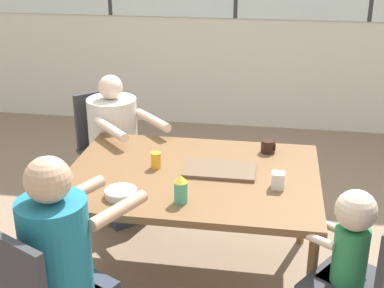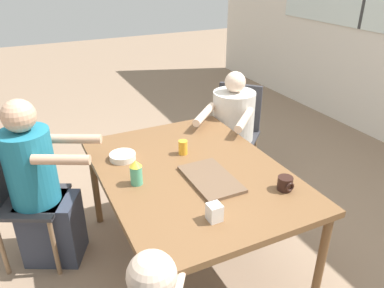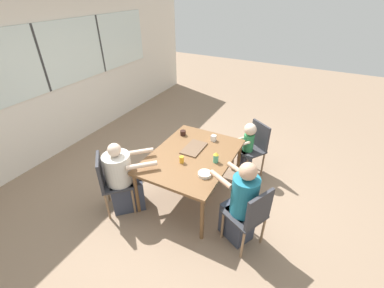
{
  "view_description": "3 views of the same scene",
  "coord_description": "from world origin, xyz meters",
  "views": [
    {
      "loc": [
        0.44,
        -2.73,
        2.01
      ],
      "look_at": [
        0.0,
        0.0,
        0.88
      ],
      "focal_mm": 50.0,
      "sensor_mm": 36.0,
      "label": 1
    },
    {
      "loc": [
        1.79,
        -0.87,
        1.88
      ],
      "look_at": [
        0.0,
        0.0,
        0.88
      ],
      "focal_mm": 35.0,
      "sensor_mm": 36.0,
      "label": 2
    },
    {
      "loc": [
        -2.59,
        -1.35,
        2.73
      ],
      "look_at": [
        0.0,
        0.0,
        0.88
      ],
      "focal_mm": 24.0,
      "sensor_mm": 36.0,
      "label": 3
    }
  ],
  "objects": [
    {
      "name": "dining_table",
      "position": [
        0.0,
        0.0,
        0.65
      ],
      "size": [
        1.45,
        1.07,
        0.7
      ],
      "color": "brown",
      "rests_on": "ground_plane"
    },
    {
      "name": "milk_carton_small",
      "position": [
        0.49,
        -0.11,
        0.75
      ],
      "size": [
        0.07,
        0.07,
        0.09
      ],
      "color": "silver",
      "rests_on": "dining_table"
    },
    {
      "name": "chair_for_woman_green_shirt",
      "position": [
        -0.51,
        -1.01,
        0.53
      ],
      "size": [
        0.54,
        0.54,
        0.89
      ],
      "rotation": [
        0.0,
        0.0,
        -0.47
      ],
      "color": "#333338",
      "rests_on": "ground_plane"
    },
    {
      "name": "person_woman_green_shirt",
      "position": [
        -0.43,
        -0.87,
        0.52
      ],
      "size": [
        0.51,
        0.62,
        1.15
      ],
      "rotation": [
        0.0,
        0.0,
        -0.47
      ],
      "color": "#333847",
      "rests_on": "ground_plane"
    },
    {
      "name": "sippy_cup",
      "position": [
        -0.0,
        -0.35,
        0.78
      ],
      "size": [
        0.07,
        0.07,
        0.15
      ],
      "color": "#4CA57F",
      "rests_on": "dining_table"
    },
    {
      "name": "juice_glass",
      "position": [
        -0.22,
        0.04,
        0.75
      ],
      "size": [
        0.06,
        0.06,
        0.1
      ],
      "color": "gold",
      "rests_on": "dining_table"
    },
    {
      "name": "food_tray_dark",
      "position": [
        0.15,
        0.05,
        0.71
      ],
      "size": [
        0.41,
        0.25,
        0.02
      ],
      "color": "brown",
      "rests_on": "dining_table"
    },
    {
      "name": "bowl_white_shallow",
      "position": [
        -0.32,
        -0.34,
        0.72
      ],
      "size": [
        0.17,
        0.17,
        0.04
      ],
      "color": "silver",
      "rests_on": "dining_table"
    },
    {
      "name": "coffee_mug",
      "position": [
        0.42,
        0.38,
        0.74
      ],
      "size": [
        0.09,
        0.09,
        0.08
      ],
      "color": "black",
      "rests_on": "dining_table"
    },
    {
      "name": "person_man_blue_shirt",
      "position": [
        -0.66,
        0.69,
        0.46
      ],
      "size": [
        0.69,
        0.7,
        1.06
      ],
      "rotation": [
        0.0,
        0.0,
        -2.38
      ],
      "color": "#333847",
      "rests_on": "ground_plane"
    },
    {
      "name": "chair_for_man_blue_shirt",
      "position": [
        -0.78,
        0.82,
        0.53
      ],
      "size": [
        0.57,
        0.57,
        0.89
      ],
      "rotation": [
        0.0,
        0.0,
        -2.38
      ],
      "color": "#333338",
      "rests_on": "ground_plane"
    },
    {
      "name": "ground_plane",
      "position": [
        0.0,
        0.0,
        0.0
      ],
      "size": [
        16.0,
        16.0,
        0.0
      ],
      "primitive_type": "plane",
      "color": "#8C725B"
    }
  ]
}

